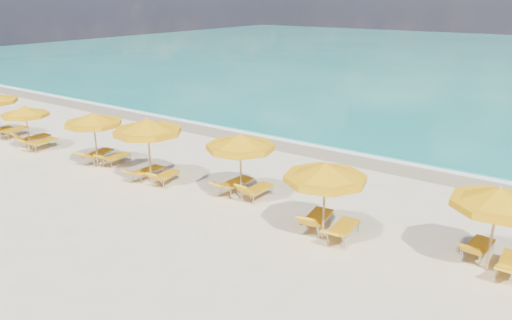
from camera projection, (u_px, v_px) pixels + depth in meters
The scene contains 24 objects.
ground_plane at pixel (231, 203), 17.45m from camera, with size 120.00×120.00×0.00m, color beige.
ocean at pixel (503, 61), 54.49m from camera, with size 120.00×80.00×0.30m, color #167E73.
wet_sand_band at pixel (330, 152), 23.16m from camera, with size 120.00×2.60×0.01m, color tan.
foam_line at pixel (338, 148), 23.77m from camera, with size 120.00×1.20×0.03m, color white.
whitecap_near at pixel (317, 102), 33.88m from camera, with size 14.00×0.36×0.05m, color white.
umbrella_1 at pixel (25, 112), 22.92m from camera, with size 2.40×2.40×2.14m.
umbrella_2 at pixel (93, 120), 20.60m from camera, with size 3.06×3.06×2.38m.
umbrella_3 at pixel (148, 127), 18.64m from camera, with size 3.13×3.13×2.63m.
umbrella_4 at pixel (240, 143), 17.20m from camera, with size 2.83×2.83×2.46m.
umbrella_5 at pixel (325, 173), 14.25m from camera, with size 2.74×2.74×2.46m.
umbrella_6 at pixel (498, 199), 12.60m from camera, with size 2.95×2.95×2.40m.
lounger_0_right at pixel (14, 133), 25.53m from camera, with size 0.90×1.97×0.68m.
lounger_1_left at pixel (34, 141), 24.11m from camera, with size 0.71×1.82×0.88m.
lounger_1_right at pixel (42, 145), 23.50m from camera, with size 0.74×1.86×0.73m.
lounger_2_left at pixel (98, 157), 21.73m from camera, with size 0.96×1.94×0.75m.
lounger_2_right at pixel (116, 160), 21.39m from camera, with size 0.64×1.67×0.70m.
lounger_3_left at pixel (147, 174), 19.74m from camera, with size 0.61×1.74×0.63m.
lounger_3_right at pixel (166, 179), 19.23m from camera, with size 0.81×1.65×0.72m.
lounger_4_left at pixel (235, 186), 18.39m from camera, with size 0.72×1.91×0.69m.
lounger_4_right at pixel (257, 193), 17.80m from camera, with size 0.63×1.69×0.82m.
lounger_5_left at pixel (316, 222), 15.47m from camera, with size 0.89×1.90×0.86m.
lounger_5_right at pixel (343, 232), 14.87m from camera, with size 0.72×1.84×0.69m.
lounger_6_left at pixel (478, 251), 13.82m from camera, with size 0.69×1.67×0.74m.
lounger_6_right at pixel (510, 266), 13.03m from camera, with size 0.58×1.71×0.61m.
Camera 1 is at (10.06, -12.56, 6.95)m, focal length 35.00 mm.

